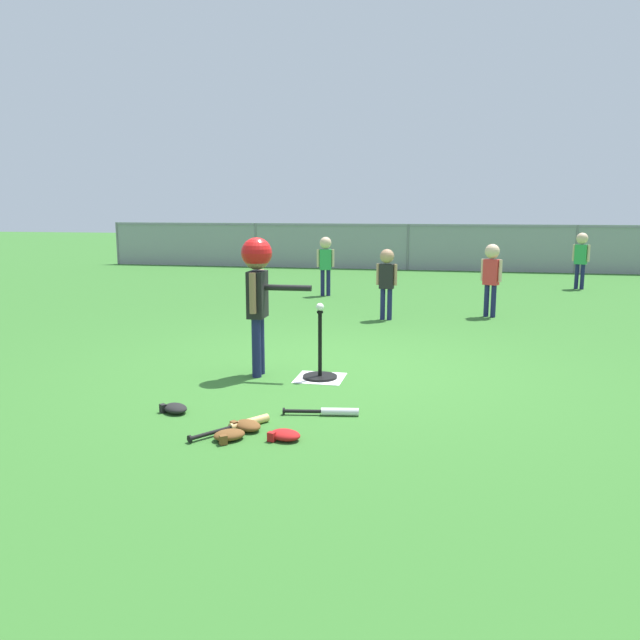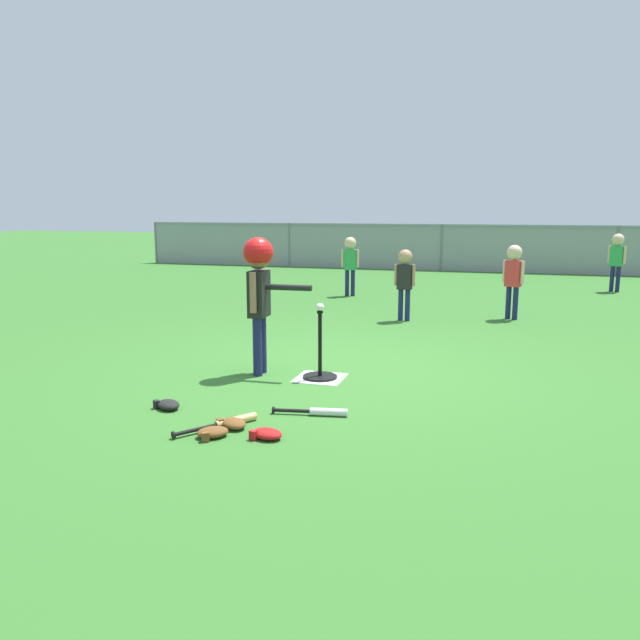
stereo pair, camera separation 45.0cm
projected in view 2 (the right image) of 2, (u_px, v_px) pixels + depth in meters
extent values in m
plane|color=#336B28|center=(335.00, 370.00, 6.21)|extent=(60.00, 60.00, 0.00)
cube|color=white|center=(320.00, 378.00, 5.90)|extent=(0.44, 0.44, 0.01)
cylinder|color=black|center=(320.00, 377.00, 5.90)|extent=(0.32, 0.32, 0.03)
cylinder|color=black|center=(320.00, 344.00, 5.84)|extent=(0.04, 0.04, 0.61)
cylinder|color=black|center=(320.00, 312.00, 5.79)|extent=(0.06, 0.06, 0.02)
sphere|color=white|center=(320.00, 307.00, 5.78)|extent=(0.07, 0.07, 0.07)
cylinder|color=#191E4C|center=(262.00, 344.00, 6.06)|extent=(0.09, 0.09, 0.56)
cylinder|color=#191E4C|center=(257.00, 347.00, 5.94)|extent=(0.09, 0.09, 0.56)
cube|color=black|center=(259.00, 294.00, 5.91)|extent=(0.16, 0.25, 0.43)
cylinder|color=#8C6647|center=(264.00, 288.00, 6.05)|extent=(0.06, 0.06, 0.37)
cylinder|color=#8C6647|center=(253.00, 293.00, 5.76)|extent=(0.06, 0.06, 0.37)
sphere|color=#8C6647|center=(258.00, 256.00, 5.85)|extent=(0.25, 0.25, 0.25)
sphere|color=red|center=(258.00, 253.00, 5.85)|extent=(0.28, 0.28, 0.28)
cylinder|color=black|center=(280.00, 287.00, 5.85)|extent=(0.60, 0.07, 0.06)
cylinder|color=#191E4C|center=(407.00, 305.00, 8.82)|extent=(0.07, 0.07, 0.44)
cylinder|color=#191E4C|center=(401.00, 305.00, 8.85)|extent=(0.07, 0.07, 0.44)
cube|color=black|center=(405.00, 277.00, 8.77)|extent=(0.21, 0.13, 0.34)
cylinder|color=tan|center=(413.00, 276.00, 8.72)|extent=(0.05, 0.05, 0.30)
cylinder|color=tan|center=(396.00, 275.00, 8.81)|extent=(0.05, 0.05, 0.30)
sphere|color=tan|center=(405.00, 257.00, 8.72)|extent=(0.20, 0.20, 0.20)
cylinder|color=#191E4C|center=(618.00, 279.00, 11.81)|extent=(0.08, 0.08, 0.48)
cylinder|color=#191E4C|center=(612.00, 279.00, 11.88)|extent=(0.08, 0.08, 0.48)
cube|color=green|center=(617.00, 256.00, 11.77)|extent=(0.25, 0.21, 0.38)
cylinder|color=beige|center=(625.00, 255.00, 11.67)|extent=(0.05, 0.05, 0.32)
cylinder|color=beige|center=(609.00, 254.00, 11.85)|extent=(0.05, 0.05, 0.32)
sphere|color=beige|center=(618.00, 239.00, 11.71)|extent=(0.21, 0.21, 0.21)
cylinder|color=#191E4C|center=(515.00, 303.00, 8.91)|extent=(0.07, 0.07, 0.47)
cylinder|color=#191E4C|center=(508.00, 303.00, 8.98)|extent=(0.07, 0.07, 0.47)
cube|color=red|center=(513.00, 274.00, 8.87)|extent=(0.24, 0.20, 0.36)
cylinder|color=beige|center=(522.00, 272.00, 8.79)|extent=(0.05, 0.05, 0.31)
cylinder|color=beige|center=(505.00, 271.00, 8.95)|extent=(0.05, 0.05, 0.31)
sphere|color=beige|center=(515.00, 252.00, 8.82)|extent=(0.21, 0.21, 0.21)
cylinder|color=#191E4C|center=(353.00, 283.00, 11.30)|extent=(0.07, 0.07, 0.47)
cylinder|color=#191E4C|center=(347.00, 283.00, 11.31)|extent=(0.07, 0.07, 0.47)
cube|color=green|center=(350.00, 260.00, 11.23)|extent=(0.23, 0.16, 0.36)
cylinder|color=beige|center=(357.00, 258.00, 11.22)|extent=(0.05, 0.05, 0.31)
cylinder|color=beige|center=(343.00, 258.00, 11.24)|extent=(0.05, 0.05, 0.31)
sphere|color=beige|center=(350.00, 243.00, 11.18)|extent=(0.21, 0.21, 0.21)
cylinder|color=silver|center=(329.00, 412.00, 4.83)|extent=(0.29, 0.11, 0.06)
cylinder|color=black|center=(292.00, 411.00, 4.87)|extent=(0.29, 0.07, 0.03)
cylinder|color=black|center=(273.00, 410.00, 4.88)|extent=(0.02, 0.05, 0.05)
cylinder|color=#DBB266|center=(236.00, 420.00, 4.64)|extent=(0.24, 0.30, 0.06)
cylinder|color=black|center=(195.00, 430.00, 4.45)|extent=(0.22, 0.28, 0.03)
cylinder|color=black|center=(173.00, 435.00, 4.35)|extent=(0.05, 0.04, 0.05)
ellipsoid|color=black|center=(168.00, 405.00, 5.00)|extent=(0.27, 0.26, 0.07)
cube|color=black|center=(157.00, 404.00, 5.01)|extent=(0.06, 0.06, 0.06)
ellipsoid|color=brown|center=(213.00, 432.00, 4.39)|extent=(0.27, 0.26, 0.07)
cube|color=brown|center=(205.00, 437.00, 4.30)|extent=(0.06, 0.06, 0.06)
ellipsoid|color=brown|center=(233.00, 423.00, 4.57)|extent=(0.27, 0.26, 0.07)
cube|color=brown|center=(220.00, 423.00, 4.57)|extent=(0.06, 0.06, 0.06)
ellipsoid|color=#B21919|center=(267.00, 434.00, 4.36)|extent=(0.25, 0.21, 0.07)
cube|color=#B21919|center=(253.00, 435.00, 4.33)|extent=(0.06, 0.05, 0.06)
cylinder|color=slate|center=(156.00, 242.00, 17.97)|extent=(0.06, 0.06, 1.15)
cylinder|color=slate|center=(289.00, 245.00, 16.86)|extent=(0.06, 0.06, 1.15)
cylinder|color=slate|center=(441.00, 247.00, 15.75)|extent=(0.06, 0.06, 1.15)
cylinder|color=slate|center=(617.00, 251.00, 14.65)|extent=(0.06, 0.06, 1.15)
cube|color=gray|center=(442.00, 226.00, 15.66)|extent=(16.00, 0.03, 0.03)
cube|color=gray|center=(441.00, 247.00, 15.75)|extent=(16.00, 0.01, 1.15)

